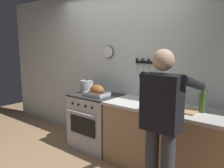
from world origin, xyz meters
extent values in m
cube|color=silver|center=(0.00, 1.35, 1.30)|extent=(6.00, 0.10, 2.60)
cube|color=black|center=(0.57, 1.29, 1.44)|extent=(0.45, 0.02, 0.04)
cube|color=silver|center=(0.37, 1.28, 1.34)|extent=(0.02, 0.00, 0.16)
cube|color=black|center=(0.37, 1.28, 1.46)|extent=(0.02, 0.02, 0.08)
cube|color=silver|center=(0.47, 1.28, 1.34)|extent=(0.02, 0.00, 0.15)
cube|color=black|center=(0.47, 1.28, 1.45)|extent=(0.02, 0.02, 0.08)
cube|color=silver|center=(0.57, 1.28, 1.35)|extent=(0.02, 0.00, 0.14)
cube|color=black|center=(0.57, 1.28, 1.45)|extent=(0.02, 0.02, 0.08)
cube|color=silver|center=(0.67, 1.28, 1.33)|extent=(0.02, 0.00, 0.17)
cube|color=black|center=(0.67, 1.28, 1.46)|extent=(0.02, 0.02, 0.09)
cube|color=silver|center=(0.77, 1.28, 1.32)|extent=(0.01, 0.00, 0.19)
cube|color=black|center=(0.77, 1.28, 1.46)|extent=(0.02, 0.02, 0.09)
cylinder|color=white|center=(-0.20, 1.28, 1.58)|extent=(0.19, 0.02, 0.19)
torus|color=black|center=(-0.20, 1.28, 1.58)|extent=(0.21, 0.02, 0.21)
cube|color=tan|center=(1.20, 0.99, 0.43)|extent=(2.00, 0.62, 0.86)
cube|color=silver|center=(1.20, 0.99, 0.88)|extent=(2.03, 0.65, 0.04)
cube|color=#BCBCC1|center=(-0.22, 0.99, 0.43)|extent=(0.76, 0.62, 0.87)
cube|color=black|center=(-0.22, 0.67, 0.45)|extent=(0.53, 0.01, 0.28)
cube|color=#2D2D2D|center=(-0.22, 0.99, 0.89)|extent=(0.76, 0.62, 0.03)
cylinder|color=black|center=(-0.43, 0.67, 0.78)|extent=(0.04, 0.02, 0.04)
cylinder|color=black|center=(-0.30, 0.67, 0.78)|extent=(0.04, 0.02, 0.04)
cylinder|color=black|center=(-0.14, 0.67, 0.78)|extent=(0.04, 0.02, 0.04)
cylinder|color=black|center=(-0.01, 0.67, 0.78)|extent=(0.04, 0.02, 0.04)
cylinder|color=silver|center=(-0.22, 0.65, 0.66)|extent=(0.61, 0.02, 0.02)
cylinder|color=#383842|center=(1.20, 0.31, 0.43)|extent=(0.14, 0.14, 0.86)
cube|color=black|center=(1.29, 0.31, 1.14)|extent=(0.38, 0.22, 0.56)
sphere|color=tan|center=(1.29, 0.31, 1.55)|extent=(0.21, 0.21, 0.21)
cylinder|color=black|center=(1.08, 0.55, 1.32)|extent=(0.09, 0.55, 0.22)
cylinder|color=black|center=(1.50, 0.55, 1.32)|extent=(0.09, 0.55, 0.22)
cube|color=#B7B7BC|center=(-0.11, 0.90, 0.91)|extent=(0.34, 0.25, 0.01)
cube|color=#B7B7BC|center=(-0.11, 0.77, 0.94)|extent=(0.34, 0.01, 0.05)
cube|color=#B7B7BC|center=(-0.11, 1.02, 0.94)|extent=(0.34, 0.01, 0.05)
cube|color=#B7B7BC|center=(-0.28, 0.90, 0.94)|extent=(0.01, 0.25, 0.05)
cube|color=#B7B7BC|center=(0.06, 0.90, 0.94)|extent=(0.01, 0.25, 0.05)
ellipsoid|color=brown|center=(-0.11, 0.90, 1.00)|extent=(0.25, 0.18, 0.17)
cylinder|color=#B7B7BC|center=(-0.44, 1.01, 0.99)|extent=(0.21, 0.21, 0.19)
cylinder|color=#B2B2B7|center=(-0.44, 1.01, 1.10)|extent=(0.22, 0.22, 0.01)
sphere|color=black|center=(-0.44, 1.01, 1.12)|extent=(0.03, 0.03, 0.03)
cube|color=tan|center=(1.25, 0.94, 0.91)|extent=(0.36, 0.24, 0.02)
cylinder|color=#338CCC|center=(0.69, 1.17, 0.99)|extent=(0.07, 0.07, 0.18)
cylinder|color=#338CCC|center=(0.69, 1.17, 1.10)|extent=(0.03, 0.03, 0.04)
cylinder|color=white|center=(0.69, 1.17, 1.13)|extent=(0.03, 0.03, 0.01)
cylinder|color=#385623|center=(1.45, 1.04, 1.02)|extent=(0.08, 0.08, 0.24)
cylinder|color=#385623|center=(1.45, 1.04, 1.16)|extent=(0.03, 0.03, 0.05)
cylinder|color=black|center=(1.45, 1.04, 1.19)|extent=(0.04, 0.04, 0.01)
cylinder|color=black|center=(1.07, 1.10, 0.98)|extent=(0.06, 0.06, 0.15)
cylinder|color=black|center=(1.07, 1.10, 1.07)|extent=(0.03, 0.03, 0.03)
cylinder|color=#B21919|center=(1.07, 1.10, 1.09)|extent=(0.03, 0.03, 0.01)
cylinder|color=gold|center=(0.80, 1.16, 1.01)|extent=(0.07, 0.07, 0.22)
cylinder|color=gold|center=(0.80, 1.16, 1.15)|extent=(0.03, 0.03, 0.05)
cylinder|color=black|center=(0.80, 1.16, 1.18)|extent=(0.04, 0.04, 0.01)
camera|label=1|loc=(2.29, -1.73, 1.70)|focal=37.41mm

